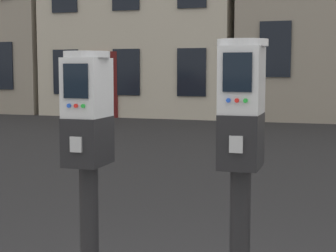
# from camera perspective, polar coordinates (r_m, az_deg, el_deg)

# --- Properties ---
(parking_meter_near_kerb) EXTENTS (0.22, 0.25, 1.51)m
(parking_meter_near_kerb) POSITION_cam_1_polar(r_m,az_deg,el_deg) (2.65, -8.21, -2.59)
(parking_meter_near_kerb) COLOR black
(parking_meter_near_kerb) RESTS_ON sidewalk_slab
(parking_meter_twin_adjacent) EXTENTS (0.22, 0.25, 1.55)m
(parking_meter_twin_adjacent) POSITION_cam_1_polar(r_m,az_deg,el_deg) (2.41, 7.51, -2.70)
(parking_meter_twin_adjacent) COLOR black
(parking_meter_twin_adjacent) RESTS_ON sidewalk_slab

